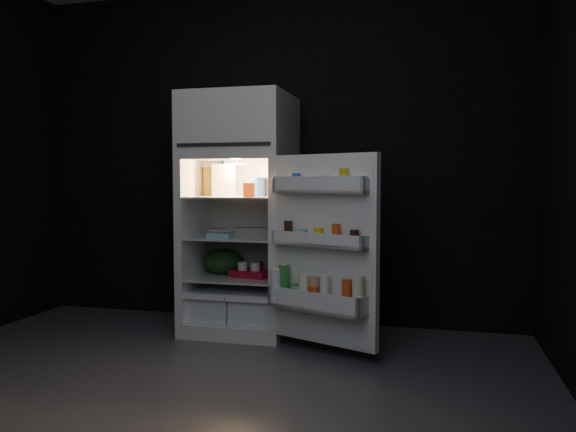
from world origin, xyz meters
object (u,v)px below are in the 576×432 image
(refrigerator, at_px, (241,205))
(milk_jug, at_px, (224,180))
(egg_carton, at_px, (257,232))
(fridge_door, at_px, (322,253))
(yogurt_tray, at_px, (250,274))

(refrigerator, height_order, milk_jug, refrigerator)
(egg_carton, bearing_deg, fridge_door, -48.81)
(milk_jug, distance_m, yogurt_tray, 0.74)
(milk_jug, bearing_deg, fridge_door, -44.26)
(fridge_door, bearing_deg, refrigerator, 144.30)
(fridge_door, distance_m, yogurt_tray, 0.79)
(milk_jug, bearing_deg, refrigerator, -7.56)
(milk_jug, bearing_deg, egg_carton, -30.38)
(egg_carton, relative_size, yogurt_tray, 1.10)
(refrigerator, height_order, egg_carton, refrigerator)
(yogurt_tray, bearing_deg, refrigerator, 149.86)
(fridge_door, height_order, yogurt_tray, fridge_door)
(refrigerator, relative_size, egg_carton, 5.64)
(milk_jug, height_order, egg_carton, milk_jug)
(fridge_door, distance_m, egg_carton, 0.71)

